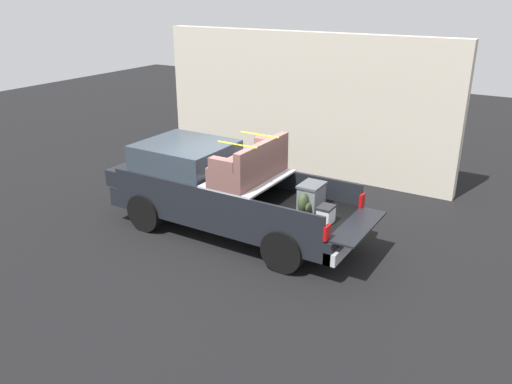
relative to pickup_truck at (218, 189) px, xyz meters
name	(u,v)px	position (x,y,z in m)	size (l,w,h in m)	color
ground_plane	(233,232)	(-0.38, 0.00, -0.98)	(40.00, 40.00, 0.00)	black
pickup_truck	(218,189)	(0.00, 0.00, 0.00)	(6.05, 2.06, 2.23)	black
building_facade	(302,104)	(0.30, -4.62, 1.02)	(8.94, 0.36, 4.00)	beige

